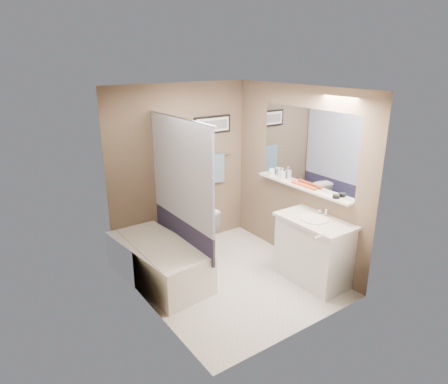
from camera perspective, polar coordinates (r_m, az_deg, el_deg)
ground at (r=5.28m, az=0.95°, el=-12.33°), size 2.50×2.50×0.00m
ceiling at (r=4.53m, az=1.12°, el=14.36°), size 2.20×2.50×0.04m
wall_back at (r=5.77m, az=-6.17°, el=3.32°), size 2.20×0.04×2.40m
wall_front at (r=3.91m, az=11.70°, el=-4.68°), size 2.20×0.04×2.40m
wall_left at (r=4.27m, az=-10.81°, el=-2.59°), size 0.04×2.50×2.40m
wall_right at (r=5.45m, az=10.28°, el=2.19°), size 0.04×2.50×2.40m
tile_surround at (r=4.77m, az=-13.31°, el=-3.03°), size 0.02×1.55×2.00m
curtain_rod at (r=4.78m, az=-6.46°, el=10.50°), size 0.02×1.55×0.02m
curtain_upper at (r=4.91m, az=-6.18°, el=2.98°), size 0.03×1.45×1.28m
curtain_lower at (r=5.20m, az=-5.87°, el=-5.75°), size 0.03×1.45×0.36m
mirror at (r=5.25m, az=11.78°, el=6.20°), size 0.02×1.60×1.00m
shelf at (r=5.35m, az=11.00°, el=0.70°), size 0.12×1.60×0.03m
towel_bar at (r=6.00m, az=-1.52°, el=5.03°), size 0.60×0.02×0.02m
towel at (r=6.03m, az=-1.40°, el=3.34°), size 0.34×0.05×0.44m
art_frame at (r=5.92m, az=-1.66°, el=9.58°), size 0.62×0.02×0.26m
art_mat at (r=5.91m, az=-1.58°, el=9.56°), size 0.56×0.00×0.20m
art_image at (r=5.91m, az=-1.56°, el=9.56°), size 0.50×0.00×0.13m
door at (r=4.37m, az=16.66°, el=-5.37°), size 0.80×0.02×2.00m
door_handle at (r=4.17m, az=13.23°, el=-6.29°), size 0.10×0.02×0.02m
bathtub at (r=5.23m, az=-9.32°, el=-9.78°), size 0.85×1.57×0.50m
tub_rim at (r=5.12m, az=-9.47°, el=-7.32°), size 0.56×1.36×0.02m
toilet at (r=5.70m, az=-4.55°, el=-5.58°), size 0.50×0.79×0.77m
vanity at (r=5.21m, az=12.62°, el=-8.29°), size 0.51×0.90×0.80m
countertop at (r=5.02m, az=12.89°, el=-4.05°), size 0.54×0.96×0.04m
sink_basin at (r=5.01m, az=12.83°, el=-3.79°), size 0.34×0.34×0.01m
faucet_spout at (r=5.13m, az=14.38°, el=-2.83°), size 0.02×0.02×0.10m
faucet_knob at (r=5.20m, az=13.54°, el=-2.71°), size 0.05×0.05×0.05m
candle_bowl_near at (r=4.98m, az=15.72°, el=-0.62°), size 0.09×0.09×0.04m
hair_brush_front at (r=5.25m, az=12.11°, el=0.69°), size 0.05×0.22×0.04m
hair_brush_back at (r=5.37m, az=10.62°, el=1.22°), size 0.06×0.22×0.04m
pink_comb at (r=5.47m, az=9.57°, el=1.41°), size 0.03×0.16×0.01m
glass_jar at (r=5.73m, az=6.87°, el=2.82°), size 0.08×0.08×0.10m
soap_bottle at (r=5.58m, az=8.27°, el=2.64°), size 0.07×0.08×0.16m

